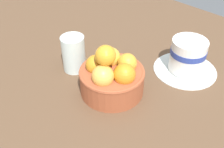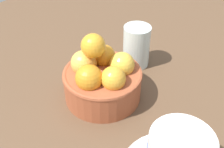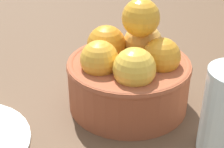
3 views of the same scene
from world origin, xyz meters
The scene contains 2 objects.
ground_plane centered at (0.00, 0.00, -2.39)cm, with size 147.14×113.09×4.78cm, color brown.
terracotta_bowl centered at (-0.02, 0.11, 4.65)cm, with size 15.24×15.24×13.44cm.
Camera 3 is at (23.86, -27.69, 24.68)cm, focal length 54.15 mm.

